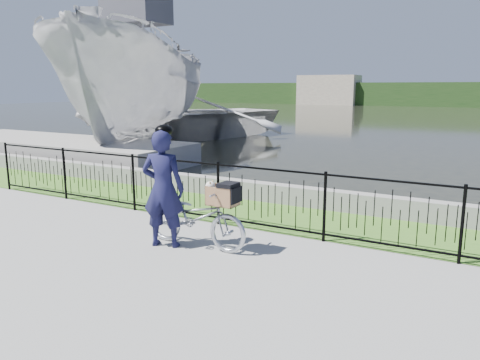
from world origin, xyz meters
The scene contains 12 objects.
ground centered at (0.00, 0.00, 0.00)m, with size 120.00×120.00×0.00m, color gray.
grass_strip centered at (0.00, 2.60, 0.00)m, with size 60.00×2.00×0.01m, color #427023.
water centered at (0.00, 33.00, 0.00)m, with size 120.00×120.00×0.00m, color black.
quay_wall centered at (0.00, 3.60, 0.20)m, with size 60.00×0.30×0.40m, color gray.
fence centered at (0.00, 1.60, 0.58)m, with size 14.00×0.06×1.15m, color black, non-canonical shape.
far_treeline centered at (0.00, 60.00, 1.50)m, with size 120.00×6.00×3.00m, color #213D17.
far_building_left centered at (-18.00, 58.00, 2.00)m, with size 8.00×4.00×4.00m, color #A69A85.
dock centered at (-10.00, 5.50, 0.35)m, with size 10.00×3.00×0.70m, color gray.
bicycle_rig centered at (-0.66, 0.40, 0.48)m, with size 1.79×0.63×1.10m.
cyclist centered at (-1.12, 0.18, 0.94)m, with size 0.77×0.62×1.90m.
boat_near centered at (-8.84, 8.59, 2.33)m, with size 8.85×12.45×6.31m.
boat_far centered at (-10.18, 13.27, 1.02)m, with size 10.24×11.76×2.04m.
Camera 1 is at (3.35, -5.37, 2.46)m, focal length 35.00 mm.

